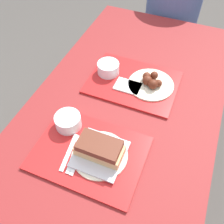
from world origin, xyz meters
TOP-DOWN VIEW (x-y plane):
  - ground_plane at (0.00, 0.00)m, footprint 12.00×12.00m
  - picnic_table at (0.00, 0.00)m, footprint 0.86×1.83m
  - picnic_bench_far at (0.00, 1.13)m, footprint 0.81×0.28m
  - tray_near at (-0.04, -0.20)m, footprint 0.43×0.32m
  - tray_far at (-0.01, 0.25)m, footprint 0.43×0.32m
  - bowl_coleslaw_near at (-0.17, -0.11)m, footprint 0.11×0.11m
  - brisket_sandwich_plate at (0.01, -0.20)m, footprint 0.22×0.22m
  - plastic_fork_near at (-0.09, -0.23)m, footprint 0.05×0.17m
  - plastic_knife_near at (-0.07, -0.23)m, footprint 0.03×0.17m
  - plastic_spoon_near at (-0.11, -0.23)m, footprint 0.04×0.17m
  - bowl_coleslaw_far at (-0.15, 0.26)m, footprint 0.11×0.11m
  - wings_plate_far at (0.08, 0.25)m, footprint 0.22×0.22m
  - napkin_far at (-0.02, 0.20)m, footprint 0.12×0.09m
  - person_seated_across at (-0.01, 1.13)m, footprint 0.38×0.38m

SIDE VIEW (x-z plane):
  - ground_plane at x=0.00m, z-range 0.00..0.00m
  - picnic_bench_far at x=0.00m, z-range 0.15..0.58m
  - picnic_table at x=0.00m, z-range 0.29..1.04m
  - person_seated_across at x=-0.01m, z-range 0.36..1.08m
  - tray_near at x=-0.04m, z-range 0.76..0.77m
  - tray_far at x=-0.01m, z-range 0.76..0.77m
  - plastic_fork_near at x=-0.09m, z-range 0.77..0.77m
  - plastic_knife_near at x=-0.07m, z-range 0.77..0.77m
  - plastic_spoon_near at x=-0.11m, z-range 0.77..0.77m
  - napkin_far at x=-0.02m, z-range 0.77..0.78m
  - wings_plate_far at x=0.08m, z-range 0.76..0.81m
  - bowl_coleslaw_near at x=-0.17m, z-range 0.77..0.83m
  - bowl_coleslaw_far at x=-0.15m, z-range 0.77..0.83m
  - brisket_sandwich_plate at x=0.01m, z-range 0.76..0.85m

